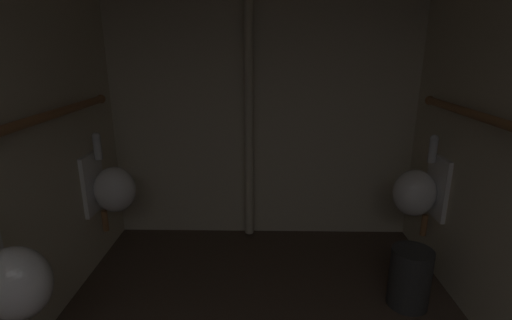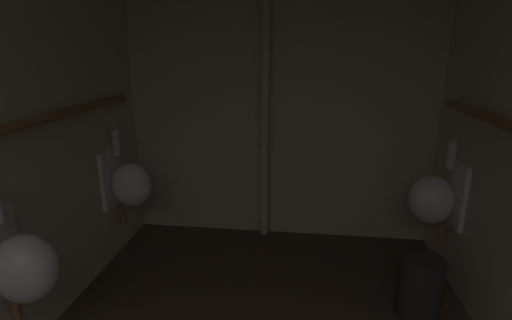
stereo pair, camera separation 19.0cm
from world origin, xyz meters
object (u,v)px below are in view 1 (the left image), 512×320
at_px(urinal_right_mid, 418,191).
at_px(waste_bin, 410,278).
at_px(urinal_left_mid, 12,281).
at_px(urinal_left_far, 112,188).
at_px(standpipe_back_wall, 249,100).

height_order(urinal_right_mid, waste_bin, urinal_right_mid).
relative_size(urinal_left_mid, urinal_right_mid, 1.00).
bearing_deg(urinal_right_mid, urinal_left_mid, -153.05).
height_order(urinal_left_mid, urinal_left_far, same).
relative_size(urinal_left_far, urinal_right_mid, 1.00).
distance_m(standpipe_back_wall, waste_bin, 1.70).
xyz_separation_m(urinal_right_mid, waste_bin, (-0.17, -0.45, -0.41)).
bearing_deg(urinal_left_mid, urinal_left_far, 90.00).
bearing_deg(urinal_left_far, standpipe_back_wall, 23.84).
bearing_deg(standpipe_back_wall, urinal_left_far, -156.16).
height_order(urinal_left_far, waste_bin, urinal_left_far).
xyz_separation_m(standpipe_back_wall, waste_bin, (1.04, -0.91, -0.99)).
bearing_deg(urinal_right_mid, waste_bin, -111.15).
bearing_deg(standpipe_back_wall, urinal_right_mid, -20.91).
bearing_deg(waste_bin, urinal_left_mid, -161.69).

